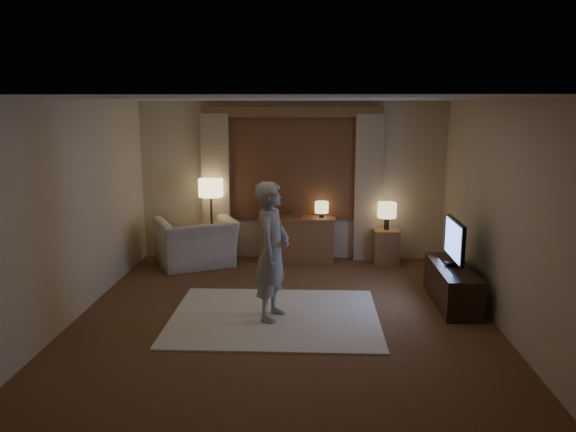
# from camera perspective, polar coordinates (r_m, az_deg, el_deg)

# --- Properties ---
(room) EXTENTS (5.04, 5.54, 2.64)m
(room) POSITION_cam_1_polar(r_m,az_deg,el_deg) (7.04, -0.24, 1.42)
(room) COLOR brown
(room) RESTS_ON ground
(rug) EXTENTS (2.50, 2.00, 0.02)m
(rug) POSITION_cam_1_polar(r_m,az_deg,el_deg) (6.91, -1.34, -10.20)
(rug) COLOR beige
(rug) RESTS_ON floor
(sideboard) EXTENTS (1.20, 0.40, 0.70)m
(sideboard) POSITION_cam_1_polar(r_m,az_deg,el_deg) (9.20, 0.91, -2.51)
(sideboard) COLOR brown
(sideboard) RESTS_ON floor
(picture_frame) EXTENTS (0.16, 0.02, 0.20)m
(picture_frame) POSITION_cam_1_polar(r_m,az_deg,el_deg) (9.10, 0.92, 0.24)
(picture_frame) COLOR brown
(picture_frame) RESTS_ON sideboard
(plant) EXTENTS (0.17, 0.13, 0.30)m
(plant) POSITION_cam_1_polar(r_m,az_deg,el_deg) (9.11, -1.60, 0.57)
(plant) COLOR #999999
(plant) RESTS_ON sideboard
(table_lamp_sideboard) EXTENTS (0.22, 0.22, 0.30)m
(table_lamp_sideboard) POSITION_cam_1_polar(r_m,az_deg,el_deg) (9.08, 3.44, 0.83)
(table_lamp_sideboard) COLOR black
(table_lamp_sideboard) RESTS_ON sideboard
(floor_lamp) EXTENTS (0.40, 0.40, 1.36)m
(floor_lamp) POSITION_cam_1_polar(r_m,az_deg,el_deg) (9.19, -7.85, 2.41)
(floor_lamp) COLOR black
(floor_lamp) RESTS_ON floor
(armchair) EXTENTS (1.51, 1.44, 0.76)m
(armchair) POSITION_cam_1_polar(r_m,az_deg,el_deg) (9.06, -9.33, -2.66)
(armchair) COLOR #BEB09D
(armchair) RESTS_ON floor
(side_table) EXTENTS (0.40, 0.40, 0.56)m
(side_table) POSITION_cam_1_polar(r_m,az_deg,el_deg) (9.24, 9.91, -3.06)
(side_table) COLOR brown
(side_table) RESTS_ON floor
(table_lamp_side) EXTENTS (0.30, 0.30, 0.44)m
(table_lamp_side) POSITION_cam_1_polar(r_m,az_deg,el_deg) (9.12, 10.03, 0.52)
(table_lamp_side) COLOR black
(table_lamp_side) RESTS_ON side_table
(tv_stand) EXTENTS (0.45, 1.40, 0.50)m
(tv_stand) POSITION_cam_1_polar(r_m,az_deg,el_deg) (7.59, 16.34, -6.75)
(tv_stand) COLOR black
(tv_stand) RESTS_ON floor
(tv) EXTENTS (0.21, 0.84, 0.61)m
(tv) POSITION_cam_1_polar(r_m,az_deg,el_deg) (7.44, 16.58, -2.46)
(tv) COLOR black
(tv) RESTS_ON tv_stand
(person) EXTENTS (0.52, 0.68, 1.65)m
(person) POSITION_cam_1_polar(r_m,az_deg,el_deg) (6.61, -1.61, -3.59)
(person) COLOR #B5B0A7
(person) RESTS_ON rug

